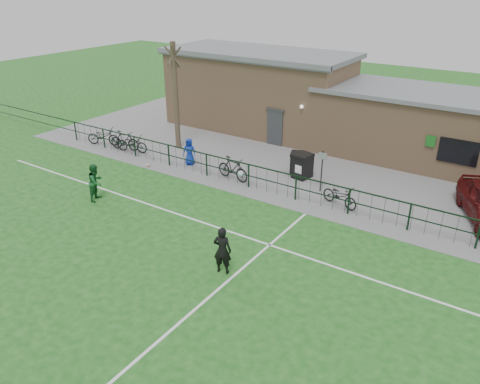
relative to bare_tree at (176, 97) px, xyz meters
The scene contains 20 objects.
ground 13.54m from the bare_tree, 52.70° to the right, with size 90.00×90.00×0.00m, color #185118.
paving_strip 9.05m from the bare_tree, 20.56° to the left, with size 34.00×13.00×0.02m, color slate.
pitch_line_touch 8.96m from the bare_tree, 18.65° to the right, with size 28.00×0.10×0.01m, color white.
pitch_line_mid 10.73m from the bare_tree, 39.09° to the right, with size 28.00×0.10×0.01m, color white.
pitch_line_perp 14.81m from the bare_tree, 46.40° to the right, with size 0.10×16.00×0.01m, color white.
perimeter_fence 8.72m from the bare_tree, 17.35° to the right, with size 28.00×0.10×1.20m, color black.
bare_tree is the anchor object (origin of this frame).
wheelie_bin_left 8.44m from the bare_tree, ahead, with size 0.76×0.87×1.16m, color black.
wheelie_bin_right 8.04m from the bare_tree, ahead, with size 0.68×0.77×1.03m, color black.
sign_post 9.81m from the bare_tree, ahead, with size 0.06×0.06×2.00m, color black.
bicycle_a 5.13m from the bare_tree, 151.70° to the right, with size 0.69×1.98×1.04m, color black.
bicycle_b 3.90m from the bare_tree, 137.76° to the right, with size 0.53×1.87×1.12m, color black.
bicycle_c 3.63m from the bare_tree, 128.89° to the right, with size 0.67×1.91×1.00m, color black.
bicycle_d 6.27m from the bare_tree, 22.02° to the right, with size 0.54×1.91×1.15m, color black.
bicycle_e 11.35m from the bare_tree, 10.26° to the right, with size 0.63×1.80×0.95m, color black.
spectator_child 3.68m from the bare_tree, 37.54° to the right, with size 0.70×0.46×1.44m, color #122EA9.
goalkeeper_kick 13.14m from the bare_tree, 42.84° to the right, with size 1.87×3.61×2.31m.
outfield_player 7.83m from the bare_tree, 78.35° to the right, with size 0.82×0.64×1.69m, color #195A2A.
ball_ground 4.41m from the bare_tree, 78.70° to the right, with size 0.20×0.20×0.20m, color silver.
clubhouse 9.34m from the bare_tree, 40.12° to the left, with size 24.25×5.40×4.96m.
Camera 1 is at (9.43, -9.20, 9.26)m, focal length 35.00 mm.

